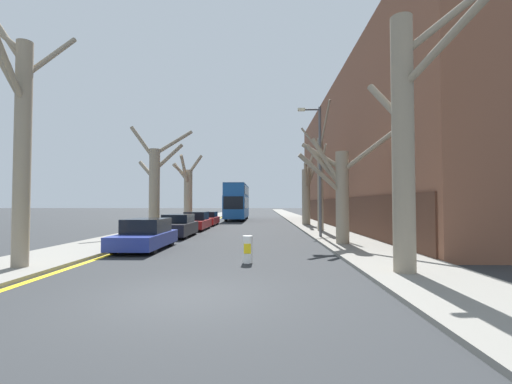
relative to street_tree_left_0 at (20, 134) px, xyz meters
The scene contains 19 objects.
ground_plane 7.66m from the street_tree_left_0, 25.43° to the right, with size 300.00×300.00×0.00m, color #2B2D30.
sidewalk_left 47.44m from the street_tree_left_0, 90.57° to the left, with size 3.21×120.00×0.12m, color gray.
sidewalk_right 48.93m from the street_tree_left_0, 75.72° to the left, with size 3.21×120.00×0.12m, color gray.
building_facade_right 28.15m from the street_tree_left_0, 48.45° to the left, with size 10.08×39.25×12.60m.
kerb_line_stripe 47.46m from the street_tree_left_0, 88.40° to the left, with size 0.24×120.00×0.01m, color yellow.
street_tree_left_0 is the anchor object (origin of this frame).
street_tree_left_1 12.71m from the street_tree_left_0, 89.17° to the left, with size 3.87×2.36×7.41m.
street_tree_left_2 24.01m from the street_tree_left_0, 90.39° to the left, with size 3.02×3.50×7.08m.
street_tree_right_0 11.67m from the street_tree_left_0, ahead, with size 3.73×3.90×8.73m.
street_tree_right_1 13.11m from the street_tree_left_0, 29.98° to the left, with size 4.55×2.88×5.56m.
street_tree_right_2 18.44m from the street_tree_left_0, 50.91° to the left, with size 1.87×2.26×9.19m.
street_tree_right_3 24.63m from the street_tree_left_0, 62.00° to the left, with size 1.60×3.60×6.76m.
double_decker_bus 33.09m from the street_tree_left_0, 82.73° to the left, with size 2.47×11.21×4.43m.
parked_car_0 6.50m from the street_tree_left_0, 65.84° to the left, with size 1.87×4.37×1.38m.
parked_car_1 11.50m from the street_tree_left_0, 78.27° to the left, with size 1.78×4.22×1.40m.
parked_car_2 17.01m from the street_tree_left_0, 82.32° to the left, with size 1.78×4.60×1.42m.
parked_car_3 22.43m from the street_tree_left_0, 84.24° to the left, with size 1.74×4.28×1.30m.
lamp_post 14.70m from the street_tree_left_0, 42.73° to the left, with size 1.40×0.20×7.84m.
traffic_bollard 8.08m from the street_tree_left_0, 12.95° to the left, with size 0.35×0.36×0.94m.
Camera 1 is at (1.77, -7.60, 2.06)m, focal length 24.00 mm.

